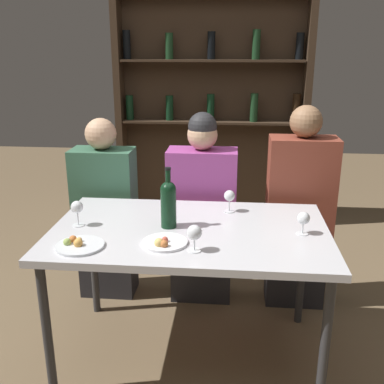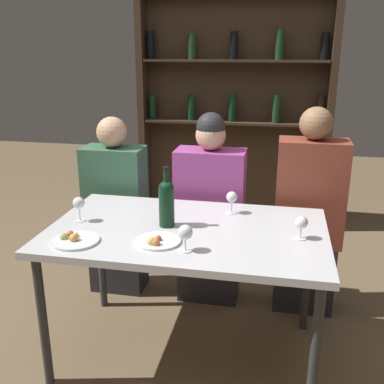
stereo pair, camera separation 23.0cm
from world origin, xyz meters
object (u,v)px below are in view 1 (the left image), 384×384
Objects in this scene: wine_glass_2 at (77,208)px; wine_glass_3 at (194,233)px; food_plate_1 at (164,242)px; wine_glass_1 at (229,197)px; food_plate_0 at (79,245)px; wine_bottle at (168,202)px; seated_person_center at (202,214)px; seated_person_right at (299,215)px; seated_person_left at (106,215)px; wine_glass_0 at (303,219)px.

wine_glass_3 is (0.61, -0.24, -0.01)m from wine_glass_2.
wine_glass_1 is at bearing 57.59° from food_plate_1.
food_plate_0 is (-0.67, -0.52, -0.07)m from wine_glass_1.
wine_bottle is 1.40× the size of food_plate_0.
wine_bottle is 2.51× the size of wine_glass_3.
wine_bottle is at bearing 119.73° from wine_glass_3.
seated_person_center is at bearing 91.85° from wine_glass_3.
wine_glass_3 reaches higher than food_plate_0.
wine_glass_3 is at bearing 0.66° from food_plate_0.
wine_glass_3 is 1.06m from seated_person_right.
seated_person_center is at bearing 0.00° from seated_person_left.
wine_glass_0 is 1.11m from wine_glass_2.
seated_person_center is 0.61m from seated_person_right.
wine_glass_3 reaches higher than food_plate_1.
wine_glass_3 is at bearing -52.75° from seated_person_left.
seated_person_left is at bearing -180.00° from seated_person_center.
wine_glass_1 is 0.10× the size of seated_person_center.
wine_glass_3 is at bearing -105.94° from wine_glass_1.
seated_person_left is at bearing 127.25° from wine_glass_3.
seated_person_right is at bearing 48.13° from food_plate_1.
food_plate_0 is (-0.37, -0.27, -0.12)m from wine_bottle.
wine_glass_0 is 1.34m from seated_person_left.
wine_glass_0 is at bearing 13.29° from food_plate_0.
wine_glass_2 is at bearing 109.10° from food_plate_0.
wine_bottle is 0.84m from seated_person_left.
food_plate_1 is 0.97m from seated_person_left.
seated_person_left is (-0.50, 0.59, -0.31)m from wine_bottle.
seated_person_left is 0.63m from seated_person_center.
seated_person_right reaches higher than wine_glass_3.
food_plate_0 is 1.41m from seated_person_right.
food_plate_1 is at bearing -87.65° from wine_bottle.
wine_glass_0 is at bearing -28.31° from seated_person_left.
seated_person_right reaches higher than wine_glass_1.
food_plate_1 is at bearing -57.64° from seated_person_left.
seated_person_left is (-1.16, 0.62, -0.26)m from wine_glass_0.
food_plate_1 is at bearing -131.87° from seated_person_right.
food_plate_1 is 1.09m from seated_person_right.
wine_glass_0 is 0.85m from seated_person_center.
seated_person_center is (-0.03, 0.86, -0.24)m from wine_glass_3.
wine_glass_0 is 0.56m from wine_glass_3.
wine_glass_0 is 0.09× the size of seated_person_right.
wine_glass_1 is 0.99× the size of wine_glass_3.
food_plate_0 is at bearing -119.86° from seated_person_center.
seated_person_left is (-0.80, 0.35, -0.27)m from wine_glass_1.
food_plate_1 is 0.83m from seated_person_center.
wine_glass_3 is 0.10× the size of seated_person_right.
wine_glass_2 reaches higher than food_plate_1.
wine_glass_1 is 0.10× the size of seated_person_left.
wine_glass_2 is (-0.76, -0.27, 0.01)m from wine_glass_1.
seated_person_center reaches higher than wine_glass_3.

